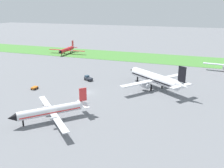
# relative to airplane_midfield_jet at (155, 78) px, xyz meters

# --- Properties ---
(ground_plane) EXTENTS (600.00, 600.00, 0.00)m
(ground_plane) POSITION_rel_airplane_midfield_jet_xyz_m (-20.56, -12.28, -3.79)
(ground_plane) COLOR slate
(grass_taxiway_strip) EXTENTS (360.00, 28.00, 0.08)m
(grass_taxiway_strip) POSITION_rel_airplane_midfield_jet_xyz_m (-20.56, 53.64, -3.75)
(grass_taxiway_strip) COLOR #478438
(grass_taxiway_strip) RESTS_ON ground_plane
(airplane_midfield_jet) EXTENTS (25.47, 25.19, 10.52)m
(airplane_midfield_jet) POSITION_rel_airplane_midfield_jet_xyz_m (0.00, 0.00, 0.00)
(airplane_midfield_jet) COLOR white
(airplane_midfield_jet) RESTS_ON ground_plane
(airplane_foreground_turboprop) EXTENTS (19.42, 18.03, 7.48)m
(airplane_foreground_turboprop) POSITION_rel_airplane_midfield_jet_xyz_m (-20.09, -34.89, -1.05)
(airplane_foreground_turboprop) COLOR white
(airplane_foreground_turboprop) RESTS_ON ground_plane
(airplane_taxiing_turboprop) EXTENTS (24.03, 20.57, 7.20)m
(airplane_taxiing_turboprop) POSITION_rel_airplane_midfield_jet_xyz_m (-64.29, 48.51, -1.16)
(airplane_taxiing_turboprop) COLOR red
(airplane_taxiing_turboprop) RESTS_ON ground_plane
(baggage_cart_near_gate) EXTENTS (1.88, 2.48, 0.90)m
(baggage_cart_near_gate) POSITION_rel_airplane_midfield_jet_xyz_m (-40.14, -15.70, -3.22)
(baggage_cart_near_gate) COLOR orange
(baggage_cart_near_gate) RESTS_ON ground_plane
(pushback_tug_midfield) EXTENTS (4.02, 3.34, 1.95)m
(pushback_tug_midfield) POSITION_rel_airplane_midfield_jet_xyz_m (-26.90, 0.86, -2.88)
(pushback_tug_midfield) COLOR #2D333D
(pushback_tug_midfield) RESTS_ON ground_plane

